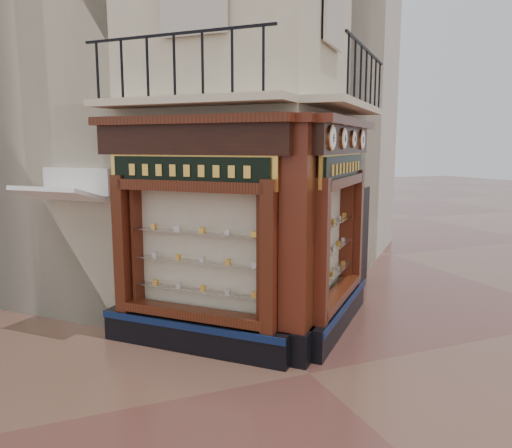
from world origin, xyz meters
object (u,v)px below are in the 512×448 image
clock_a (332,138)px  signboard_left (189,171)px  clock_d (362,140)px  corner_pilaster (297,245)px  clock_c (353,139)px  awning (67,333)px  signboard_right (343,168)px  clock_b (343,139)px

clock_a → signboard_left: (-2.04, 1.04, -0.52)m
clock_d → corner_pilaster: bearing=171.5°
clock_c → awning: bearing=117.8°
clock_d → signboard_left: 3.88m
corner_pilaster → signboard_right: size_ratio=1.81×
clock_d → clock_c: bearing=-180.0°
clock_a → signboard_right: 1.46m
signboard_left → signboard_right: (2.92, -0.00, -0.00)m
corner_pilaster → clock_c: corner_pilaster is taller
clock_b → clock_d: bearing=0.0°
corner_pilaster → clock_d: corner_pilaster is taller
clock_b → awning: (-4.59, 2.16, -3.62)m
clock_b → clock_c: clock_b is taller
corner_pilaster → clock_b: corner_pilaster is taller
clock_b → clock_d: clock_d is taller
corner_pilaster → clock_b: bearing=-19.3°
clock_b → clock_c: (0.57, 0.57, 0.00)m
clock_a → signboard_right: clock_a is taller
clock_a → clock_d: 2.46m
clock_a → clock_d: bearing=0.0°
clock_d → clock_a: bearing=-180.0°
clock_c → signboard_right: bearing=157.6°
clock_a → clock_b: clock_a is taller
awning → signboard_left: bearing=-176.0°
corner_pilaster → clock_b: size_ratio=10.85×
corner_pilaster → clock_a: 1.77m
signboard_left → signboard_right: 2.92m
signboard_right → clock_b: bearing=-168.3°
clock_c → awning: size_ratio=0.21×
corner_pilaster → awning: size_ratio=2.57×
clock_a → clock_c: size_ratio=1.26×
clock_a → signboard_left: 2.35m
clock_a → awning: 6.06m
clock_b → signboard_right: bearing=11.7°
clock_b → signboard_right: clock_b is taller
clock_a → clock_d: same height
clock_a → signboard_left: clock_a is taller
clock_b → signboard_right: (0.30, 0.45, -0.52)m
clock_d → signboard_left: bearing=145.5°
corner_pilaster → signboard_right: bearing=-10.2°
signboard_left → signboard_right: bearing=-135.0°
clock_a → clock_c: bearing=0.0°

